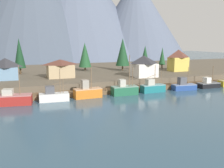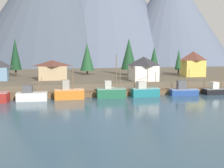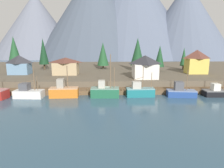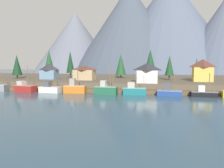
# 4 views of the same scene
# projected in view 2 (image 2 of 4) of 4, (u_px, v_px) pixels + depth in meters

# --- Properties ---
(ground_plane) EXTENTS (400.00, 400.00, 1.00)m
(ground_plane) POSITION_uv_depth(u_px,v_px,m) (95.00, 88.00, 89.21)
(ground_plane) COLOR #335166
(dock) EXTENTS (80.00, 4.00, 1.60)m
(dock) POSITION_uv_depth(u_px,v_px,m) (108.00, 93.00, 71.61)
(dock) COLOR brown
(dock) RESTS_ON ground_plane
(shoreline_bank) EXTENTS (400.00, 56.00, 2.50)m
(shoreline_bank) POSITION_uv_depth(u_px,v_px,m) (89.00, 78.00, 100.66)
(shoreline_bank) COLOR brown
(shoreline_bank) RESTS_ON ground_plane
(mountain_central_peak) EXTENTS (103.20, 103.20, 77.12)m
(mountain_central_peak) POSITION_uv_depth(u_px,v_px,m) (50.00, 4.00, 196.49)
(mountain_central_peak) COLOR #475160
(mountain_central_peak) RESTS_ON ground_plane
(mountain_east_peak) EXTENTS (125.58, 125.58, 86.30)m
(mountain_east_peak) POSITION_uv_depth(u_px,v_px,m) (100.00, 1.00, 215.36)
(mountain_east_peak) COLOR slate
(mountain_east_peak) RESTS_ON ground_plane
(mountain_far_ridge) EXTENTS (81.83, 81.83, 62.67)m
(mountain_far_ridge) POSITION_uv_depth(u_px,v_px,m) (170.00, 17.00, 203.49)
(mountain_far_ridge) COLOR slate
(mountain_far_ridge) RESTS_ON ground_plane
(fishing_boat_white) EXTENTS (6.45, 3.12, 6.96)m
(fishing_boat_white) POSITION_uv_depth(u_px,v_px,m) (31.00, 95.00, 64.41)
(fishing_boat_white) COLOR silver
(fishing_boat_white) RESTS_ON ground_plane
(fishing_boat_orange) EXTENTS (6.34, 2.62, 7.05)m
(fishing_boat_orange) POSITION_uv_depth(u_px,v_px,m) (69.00, 93.00, 66.25)
(fishing_boat_orange) COLOR #CC6B1E
(fishing_boat_orange) RESTS_ON ground_plane
(fishing_boat_green) EXTENTS (6.34, 2.88, 9.56)m
(fishing_boat_green) POSITION_uv_depth(u_px,v_px,m) (111.00, 92.00, 68.05)
(fishing_boat_green) COLOR #1E5B3D
(fishing_boat_green) RESTS_ON ground_plane
(fishing_boat_teal) EXTENTS (6.32, 2.42, 6.89)m
(fishing_boat_teal) POSITION_uv_depth(u_px,v_px,m) (145.00, 91.00, 69.96)
(fishing_boat_teal) COLOR #196B70
(fishing_boat_teal) RESTS_ON ground_plane
(fishing_boat_blue) EXTENTS (6.51, 3.27, 6.10)m
(fishing_boat_blue) POSITION_uv_depth(u_px,v_px,m) (183.00, 91.00, 71.50)
(fishing_boat_blue) COLOR navy
(fishing_boat_blue) RESTS_ON ground_plane
(fishing_boat_black) EXTENTS (6.29, 2.81, 6.07)m
(fishing_boat_black) POSITION_uv_depth(u_px,v_px,m) (216.00, 90.00, 73.52)
(fishing_boat_black) COLOR black
(fishing_boat_black) RESTS_ON ground_plane
(house_white) EXTENTS (6.70, 6.74, 6.21)m
(house_white) POSITION_uv_depth(u_px,v_px,m) (144.00, 68.00, 80.14)
(house_white) COLOR silver
(house_white) RESTS_ON shoreline_bank
(house_tan) EXTENTS (7.66, 5.78, 5.20)m
(house_tan) POSITION_uv_depth(u_px,v_px,m) (52.00, 70.00, 82.35)
(house_tan) COLOR tan
(house_tan) RESTS_ON shoreline_bank
(house_yellow) EXTENTS (6.43, 4.59, 7.46)m
(house_yellow) POSITION_uv_depth(u_px,v_px,m) (193.00, 64.00, 91.46)
(house_yellow) COLOR gold
(house_yellow) RESTS_ON shoreline_bank
(conifer_near_left) EXTENTS (3.28, 3.28, 8.83)m
(conifer_near_left) POSITION_uv_depth(u_px,v_px,m) (154.00, 59.00, 93.79)
(conifer_near_left) COLOR #4C3823
(conifer_near_left) RESTS_ON shoreline_bank
(conifer_mid_right) EXTENTS (4.82, 4.82, 11.37)m
(conifer_mid_right) POSITION_uv_depth(u_px,v_px,m) (129.00, 54.00, 95.54)
(conifer_mid_right) COLOR #4C3823
(conifer_mid_right) RESTS_ON shoreline_bank
(conifer_back_left) EXTENTS (2.45, 2.45, 8.06)m
(conifer_back_left) POSITION_uv_depth(u_px,v_px,m) (179.00, 59.00, 100.68)
(conifer_back_left) COLOR #4C3823
(conifer_back_left) RESTS_ON shoreline_bank
(conifer_back_right) EXTENTS (4.42, 4.42, 9.91)m
(conifer_back_right) POSITION_uv_depth(u_px,v_px,m) (87.00, 57.00, 98.07)
(conifer_back_right) COLOR #4C3823
(conifer_back_right) RESTS_ON shoreline_bank
(conifer_centre) EXTENTS (3.52, 3.52, 11.24)m
(conifer_centre) POSITION_uv_depth(u_px,v_px,m) (15.00, 54.00, 91.72)
(conifer_centre) COLOR #4C3823
(conifer_centre) RESTS_ON shoreline_bank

